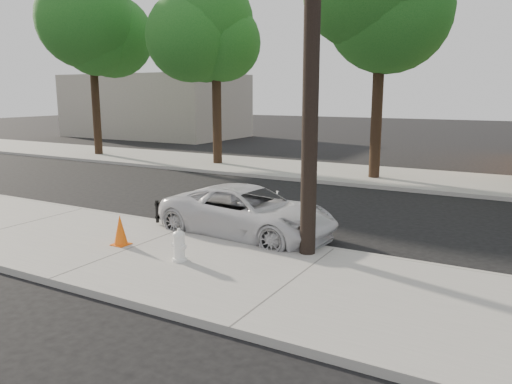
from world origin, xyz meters
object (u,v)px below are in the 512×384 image
at_px(police_cruiser, 248,212).
at_px(traffic_cone, 120,230).
at_px(fire_hydrant, 179,246).
at_px(utility_pole, 312,35).

xyz_separation_m(police_cruiser, traffic_cone, (-1.95, -2.45, -0.14)).
distance_m(police_cruiser, fire_hydrant, 2.68).
bearing_deg(traffic_cone, utility_pole, 21.42).
bearing_deg(fire_hydrant, police_cruiser, 93.31).
bearing_deg(fire_hydrant, utility_pole, 45.41).
xyz_separation_m(police_cruiser, fire_hydrant, (-0.09, -2.68, -0.17)).
bearing_deg(utility_pole, traffic_cone, -158.58).
height_order(fire_hydrant, traffic_cone, traffic_cone).
distance_m(police_cruiser, traffic_cone, 3.14).
distance_m(fire_hydrant, traffic_cone, 1.87).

